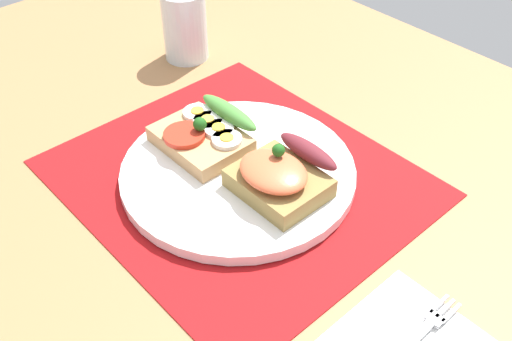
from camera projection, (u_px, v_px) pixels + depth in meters
ground_plane at (239, 189)px, 69.01cm from camera, size 120.00×90.00×3.20cm
placemat at (238, 177)px, 67.87cm from camera, size 38.29×33.56×0.30cm
plate at (238, 172)px, 67.35cm from camera, size 26.42×26.42×1.30cm
sandwich_egg_tomato at (205, 134)px, 69.27cm from camera, size 10.63×9.59×4.10cm
sandwich_salmon at (281, 175)px, 62.97cm from camera, size 9.55×9.33×5.45cm
drinking_glass at (185, 26)px, 85.44cm from camera, size 6.34×6.34×10.01cm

